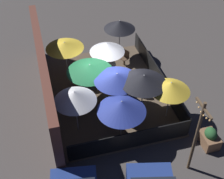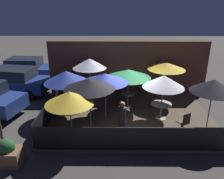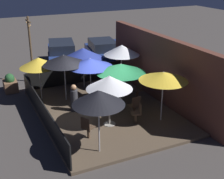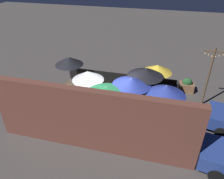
% 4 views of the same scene
% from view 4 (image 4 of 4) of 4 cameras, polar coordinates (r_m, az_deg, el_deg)
% --- Properties ---
extents(ground_plane, '(60.00, 60.00, 0.00)m').
position_cam_4_polar(ground_plane, '(13.04, -0.66, -5.39)').
color(ground_plane, '#423D3A').
extents(patio_deck, '(7.67, 5.63, 0.12)m').
position_cam_4_polar(patio_deck, '(13.00, -0.66, -5.18)').
color(patio_deck, brown).
rests_on(patio_deck, ground_plane).
extents(building_wall, '(9.27, 0.36, 3.21)m').
position_cam_4_polar(building_wall, '(9.77, -5.49, -8.16)').
color(building_wall, brown).
rests_on(building_wall, ground_plane).
extents(fence_front, '(7.47, 0.05, 0.95)m').
position_cam_4_polar(fence_front, '(14.98, 2.13, 2.59)').
color(fence_front, black).
rests_on(fence_front, patio_deck).
extents(fence_side_left, '(0.05, 5.43, 0.95)m').
position_cam_4_polar(fence_side_left, '(12.42, 16.52, -5.63)').
color(fence_side_left, black).
rests_on(fence_side_left, patio_deck).
extents(patio_umbrella_0, '(1.85, 1.85, 2.11)m').
position_cam_4_polar(patio_umbrella_0, '(12.64, -6.34, 3.65)').
color(patio_umbrella_0, '#B2B2B7').
rests_on(patio_umbrella_0, patio_deck).
extents(patio_umbrella_1, '(2.26, 2.26, 2.02)m').
position_cam_4_polar(patio_umbrella_1, '(11.21, -1.45, -0.21)').
color(patio_umbrella_1, '#B2B2B7').
rests_on(patio_umbrella_1, patio_deck).
extents(patio_umbrella_2, '(2.13, 2.13, 2.12)m').
position_cam_4_polar(patio_umbrella_2, '(11.81, 5.12, 2.02)').
color(patio_umbrella_2, '#B2B2B7').
rests_on(patio_umbrella_2, patio_deck).
extents(patio_umbrella_3, '(2.10, 2.10, 2.25)m').
position_cam_4_polar(patio_umbrella_3, '(12.63, 8.71, 4.42)').
color(patio_umbrella_3, '#B2B2B7').
rests_on(patio_umbrella_3, patio_deck).
extents(patio_umbrella_4, '(1.78, 1.78, 2.33)m').
position_cam_4_polar(patio_umbrella_4, '(14.13, -11.18, 7.36)').
color(patio_umbrella_4, '#B2B2B7').
rests_on(patio_umbrella_4, patio_deck).
extents(patio_umbrella_5, '(1.99, 1.99, 2.15)m').
position_cam_4_polar(patio_umbrella_5, '(11.14, -13.02, -0.40)').
color(patio_umbrella_5, '#B2B2B7').
rests_on(patio_umbrella_5, patio_deck).
extents(patio_umbrella_6, '(1.85, 1.85, 2.32)m').
position_cam_4_polar(patio_umbrella_6, '(9.87, 8.26, -3.77)').
color(patio_umbrella_6, '#B2B2B7').
rests_on(patio_umbrella_6, patio_deck).
extents(patio_umbrella_7, '(2.08, 2.08, 2.15)m').
position_cam_4_polar(patio_umbrella_7, '(11.44, 13.91, -0.18)').
color(patio_umbrella_7, '#B2B2B7').
rests_on(patio_umbrella_7, patio_deck).
extents(patio_umbrella_8, '(1.79, 1.79, 2.10)m').
position_cam_4_polar(patio_umbrella_8, '(13.63, 11.81, 5.37)').
color(patio_umbrella_8, '#B2B2B7').
rests_on(patio_umbrella_8, patio_deck).
extents(dining_table_0, '(0.93, 0.93, 0.76)m').
position_cam_4_polar(dining_table_0, '(13.26, -6.04, -1.09)').
color(dining_table_0, '#9E998E').
rests_on(dining_table_0, patio_deck).
extents(dining_table_1, '(0.72, 0.72, 0.77)m').
position_cam_4_polar(dining_table_1, '(11.89, -1.37, -5.22)').
color(dining_table_1, '#9E998E').
rests_on(dining_table_1, patio_deck).
extents(patio_chair_0, '(0.51, 0.51, 0.90)m').
position_cam_4_polar(patio_chair_0, '(12.62, -9.29, -3.87)').
color(patio_chair_0, '#4C3828').
rests_on(patio_chair_0, patio_deck).
extents(patio_chair_1, '(0.49, 0.49, 0.93)m').
position_cam_4_polar(patio_chair_1, '(11.05, -1.37, -9.13)').
color(patio_chair_1, '#4C3828').
rests_on(patio_chair_1, patio_deck).
extents(patio_chair_2, '(0.41, 0.41, 0.96)m').
position_cam_4_polar(patio_chair_2, '(12.26, -7.25, -4.62)').
color(patio_chair_2, '#4C3828').
rests_on(patio_chair_2, patio_deck).
extents(patio_chair_3, '(0.54, 0.54, 0.92)m').
position_cam_4_polar(patio_chair_3, '(14.52, -6.93, 1.47)').
color(patio_chair_3, '#4C3828').
rests_on(patio_chair_3, patio_deck).
extents(patron_0, '(0.42, 0.42, 1.25)m').
position_cam_4_polar(patron_0, '(13.53, 2.62, -0.32)').
color(patron_0, '#333338').
rests_on(patron_0, patio_deck).
extents(planter_box, '(0.96, 0.67, 0.97)m').
position_cam_4_polar(planter_box, '(15.46, 18.91, 0.98)').
color(planter_box, brown).
rests_on(planter_box, ground_plane).
extents(light_post, '(1.10, 0.12, 3.70)m').
position_cam_4_polar(light_post, '(13.60, 24.00, 3.61)').
color(light_post, brown).
rests_on(light_post, ground_plane).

